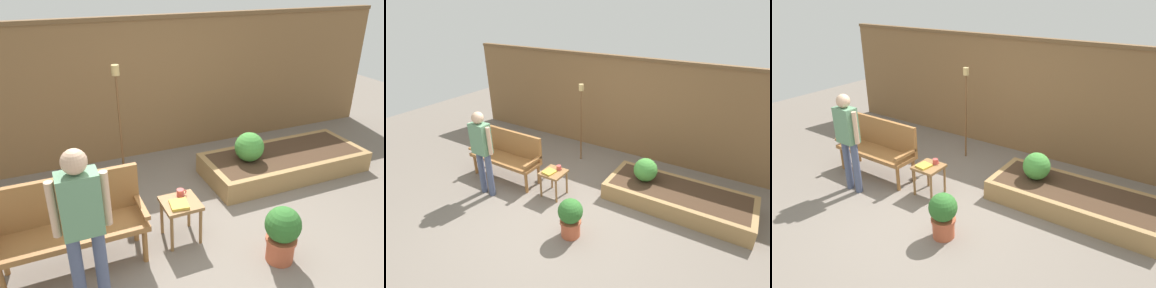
% 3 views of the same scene
% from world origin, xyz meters
% --- Properties ---
extents(ground_plane, '(14.00, 14.00, 0.00)m').
position_xyz_m(ground_plane, '(0.00, 0.00, 0.00)').
color(ground_plane, '#70665B').
extents(fence_back, '(8.40, 0.14, 2.16)m').
position_xyz_m(fence_back, '(0.00, 2.60, 1.09)').
color(fence_back, brown).
rests_on(fence_back, ground_plane).
extents(garden_bench, '(1.44, 0.48, 0.94)m').
position_xyz_m(garden_bench, '(-1.53, 0.41, 0.54)').
color(garden_bench, '#936033').
rests_on(garden_bench, ground_plane).
extents(side_table, '(0.40, 0.40, 0.48)m').
position_xyz_m(side_table, '(-0.40, 0.34, 0.40)').
color(side_table, olive).
rests_on(side_table, ground_plane).
extents(cup_on_table, '(0.11, 0.08, 0.08)m').
position_xyz_m(cup_on_table, '(-0.35, 0.45, 0.52)').
color(cup_on_table, '#CC4C47').
rests_on(cup_on_table, side_table).
extents(book_on_table, '(0.21, 0.22, 0.03)m').
position_xyz_m(book_on_table, '(-0.44, 0.27, 0.50)').
color(book_on_table, gold).
rests_on(book_on_table, side_table).
extents(potted_boxwood, '(0.37, 0.37, 0.62)m').
position_xyz_m(potted_boxwood, '(0.42, -0.38, 0.35)').
color(potted_boxwood, '#B75638').
rests_on(potted_boxwood, ground_plane).
extents(raised_planter_bed, '(2.40, 1.00, 0.30)m').
position_xyz_m(raised_planter_bed, '(1.57, 1.18, 0.15)').
color(raised_planter_bed, '#997547').
rests_on(raised_planter_bed, ground_plane).
extents(shrub_near_bench, '(0.41, 0.41, 0.41)m').
position_xyz_m(shrub_near_bench, '(0.97, 1.19, 0.50)').
color(shrub_near_bench, brown).
rests_on(shrub_near_bench, raised_planter_bed).
extents(tiki_torch, '(0.10, 0.10, 1.68)m').
position_xyz_m(tiki_torch, '(-0.69, 1.77, 1.15)').
color(tiki_torch, brown).
rests_on(tiki_torch, ground_plane).
extents(person_by_bench, '(0.47, 0.20, 1.56)m').
position_xyz_m(person_by_bench, '(-1.45, -0.24, 0.93)').
color(person_by_bench, '#475170').
rests_on(person_by_bench, ground_plane).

